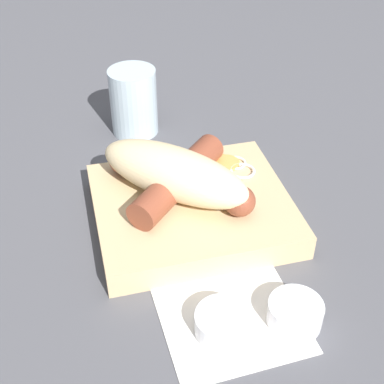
# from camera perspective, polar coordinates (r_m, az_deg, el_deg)

# --- Properties ---
(ground_plane) EXTENTS (3.00, 3.00, 0.00)m
(ground_plane) POSITION_cam_1_polar(r_m,az_deg,el_deg) (0.64, -0.00, -2.89)
(ground_plane) COLOR #4C4C51
(food_tray) EXTENTS (0.22, 0.19, 0.03)m
(food_tray) POSITION_cam_1_polar(r_m,az_deg,el_deg) (0.63, -0.00, -1.83)
(food_tray) COLOR tan
(food_tray) RESTS_ON ground_plane
(bread_roll) EXTENTS (0.18, 0.18, 0.06)m
(bread_roll) POSITION_cam_1_polar(r_m,az_deg,el_deg) (0.61, -1.98, 2.08)
(bread_roll) COLOR beige
(bread_roll) RESTS_ON food_tray
(sausage) EXTENTS (0.15, 0.15, 0.03)m
(sausage) POSITION_cam_1_polar(r_m,az_deg,el_deg) (0.62, -1.46, 1.36)
(sausage) COLOR brown
(sausage) RESTS_ON food_tray
(pickled_veggies) EXTENTS (0.08, 0.08, 0.00)m
(pickled_veggies) POSITION_cam_1_polar(r_m,az_deg,el_deg) (0.67, 3.40, 3.03)
(pickled_veggies) COLOR orange
(pickled_veggies) RESTS_ON food_tray
(napkin) EXTENTS (0.14, 0.14, 0.00)m
(napkin) POSITION_cam_1_polar(r_m,az_deg,el_deg) (0.54, 3.72, -12.88)
(napkin) COLOR white
(napkin) RESTS_ON ground_plane
(condiment_cup_near) EXTENTS (0.05, 0.05, 0.02)m
(condiment_cup_near) POSITION_cam_1_polar(r_m,az_deg,el_deg) (0.52, 3.28, -13.96)
(condiment_cup_near) COLOR white
(condiment_cup_near) RESTS_ON ground_plane
(condiment_cup_far) EXTENTS (0.05, 0.05, 0.02)m
(condiment_cup_far) POSITION_cam_1_polar(r_m,az_deg,el_deg) (0.53, 10.91, -12.69)
(condiment_cup_far) COLOR white
(condiment_cup_far) RESTS_ON ground_plane
(drink_glass) EXTENTS (0.07, 0.07, 0.10)m
(drink_glass) POSITION_cam_1_polar(r_m,az_deg,el_deg) (0.78, -6.25, 9.56)
(drink_glass) COLOR silver
(drink_glass) RESTS_ON ground_plane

